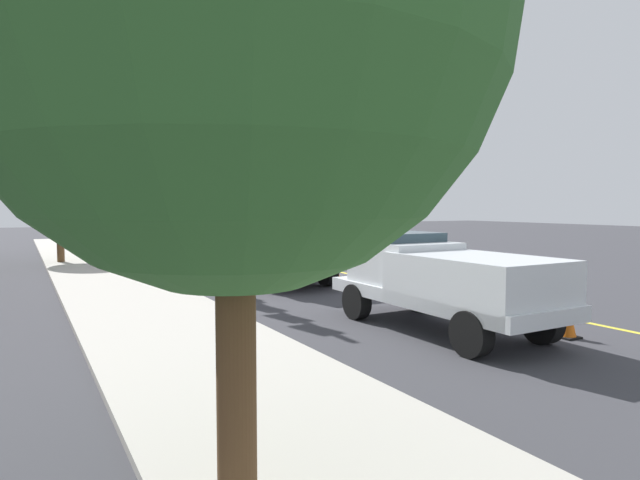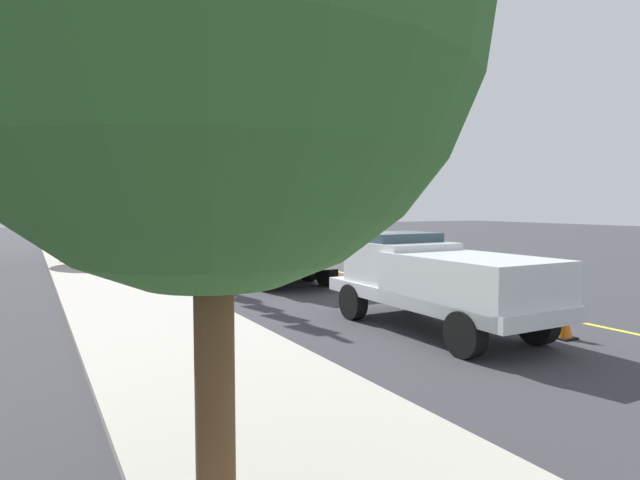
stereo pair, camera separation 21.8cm
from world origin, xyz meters
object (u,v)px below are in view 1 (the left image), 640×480
(utility_bucket_truck, at_px, (261,235))
(traffic_cone_mid_rear, at_px, (336,269))
(service_pickup_truck, at_px, (442,279))
(traffic_signal_mast, at_px, (128,113))
(traffic_cone_mid_front, at_px, (424,287))
(traffic_cone_leading, at_px, (568,320))
(traffic_cone_trailing, at_px, (270,257))
(passing_minivan, at_px, (311,237))

(utility_bucket_truck, relative_size, traffic_cone_mid_rear, 10.09)
(service_pickup_truck, bearing_deg, traffic_signal_mast, 20.43)
(service_pickup_truck, bearing_deg, traffic_cone_mid_front, -30.97)
(utility_bucket_truck, distance_m, traffic_cone_leading, 11.81)
(traffic_signal_mast, bearing_deg, service_pickup_truck, -159.57)
(traffic_cone_leading, relative_size, traffic_cone_mid_rear, 0.90)
(traffic_cone_trailing, bearing_deg, utility_bucket_truck, 154.45)
(passing_minivan, height_order, traffic_cone_mid_front, passing_minivan)
(traffic_cone_mid_rear, xyz_separation_m, traffic_cone_trailing, (5.60, 0.40, -0.05))
(passing_minivan, bearing_deg, traffic_cone_leading, 169.87)
(traffic_cone_leading, xyz_separation_m, traffic_cone_trailing, (15.27, 0.58, -0.01))
(traffic_cone_mid_rear, distance_m, traffic_signal_mast, 9.97)
(utility_bucket_truck, height_order, traffic_signal_mast, traffic_signal_mast)
(utility_bucket_truck, relative_size, service_pickup_truck, 1.46)
(traffic_cone_leading, distance_m, traffic_signal_mast, 16.99)
(utility_bucket_truck, distance_m, traffic_cone_mid_rear, 3.10)
(service_pickup_truck, height_order, passing_minivan, service_pickup_truck)
(traffic_cone_leading, height_order, traffic_cone_mid_rear, traffic_cone_mid_rear)
(service_pickup_truck, xyz_separation_m, traffic_cone_mid_front, (2.86, -1.72, -0.69))
(traffic_cone_leading, height_order, traffic_cone_trailing, traffic_cone_leading)
(traffic_cone_mid_rear, xyz_separation_m, traffic_signal_mast, (4.80, 6.48, 5.85))
(traffic_cone_leading, xyz_separation_m, traffic_cone_mid_rear, (9.67, 0.19, 0.04))
(utility_bucket_truck, height_order, traffic_cone_leading, utility_bucket_truck)
(utility_bucket_truck, relative_size, traffic_signal_mast, 0.95)
(service_pickup_truck, xyz_separation_m, traffic_cone_trailing, (13.60, -1.31, -0.76))
(traffic_cone_mid_rear, bearing_deg, traffic_signal_mast, 53.47)
(traffic_cone_mid_rear, bearing_deg, traffic_cone_trailing, 4.04)
(utility_bucket_truck, bearing_deg, traffic_cone_leading, -168.29)
(traffic_signal_mast, bearing_deg, passing_minivan, -63.95)
(traffic_cone_mid_front, relative_size, traffic_cone_trailing, 1.20)
(traffic_cone_trailing, bearing_deg, service_pickup_truck, 174.48)
(passing_minivan, distance_m, traffic_signal_mast, 12.46)
(traffic_cone_leading, bearing_deg, service_pickup_truck, 48.73)
(utility_bucket_truck, distance_m, service_pickup_truck, 9.86)
(traffic_cone_mid_rear, bearing_deg, service_pickup_truck, 167.94)
(utility_bucket_truck, relative_size, passing_minivan, 1.70)
(utility_bucket_truck, distance_m, traffic_signal_mast, 6.99)
(traffic_cone_mid_rear, relative_size, traffic_cone_trailing, 1.13)
(traffic_cone_trailing, bearing_deg, traffic_cone_mid_front, -177.86)
(traffic_cone_leading, bearing_deg, traffic_signal_mast, 24.74)
(service_pickup_truck, xyz_separation_m, traffic_signal_mast, (12.81, 4.77, 5.14))
(utility_bucket_truck, height_order, service_pickup_truck, utility_bucket_truck)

